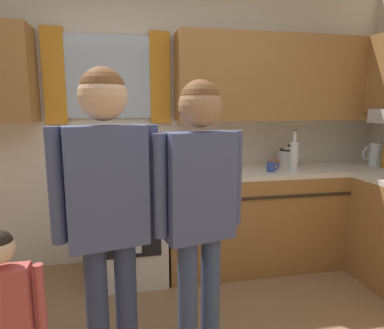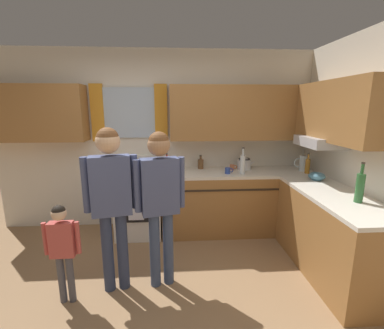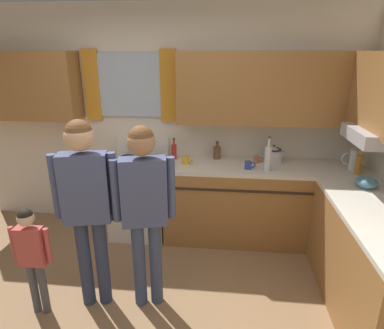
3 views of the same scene
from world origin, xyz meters
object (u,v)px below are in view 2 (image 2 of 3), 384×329
at_px(stove_oven, 139,202).
at_px(mug_cobalt_blue, 228,171).
at_px(bottle_wine_green, 360,187).
at_px(stovetop_kettle, 244,163).
at_px(bottle_sauce_red, 167,164).
at_px(bottle_tall_clear, 243,164).
at_px(cup_terracotta, 232,167).
at_px(bottle_squat_brown, 201,164).
at_px(mug_mustard_yellow, 178,170).
at_px(small_child, 62,243).
at_px(water_pitcher, 303,163).
at_px(bottle_oil_amber, 308,166).
at_px(mixing_bowl, 317,176).
at_px(adult_holding_child, 111,192).
at_px(adult_in_plaid, 160,192).

bearing_deg(stove_oven, mug_cobalt_blue, -6.25).
height_order(bottle_wine_green, stovetop_kettle, bottle_wine_green).
relative_size(bottle_sauce_red, stovetop_kettle, 0.90).
bearing_deg(bottle_tall_clear, cup_terracotta, 109.07).
distance_m(bottle_squat_brown, mug_mustard_yellow, 0.41).
bearing_deg(stove_oven, bottle_wine_green, -30.01).
bearing_deg(mug_cobalt_blue, bottle_sauce_red, 162.53).
bearing_deg(small_child, bottle_sauce_red, 58.95).
height_order(mug_mustard_yellow, water_pitcher, water_pitcher).
relative_size(bottle_wine_green, mug_mustard_yellow, 3.28).
height_order(stove_oven, bottle_oil_amber, bottle_oil_amber).
bearing_deg(bottle_sauce_red, mug_mustard_yellow, -47.41).
distance_m(cup_terracotta, mixing_bowl, 1.12).
distance_m(mixing_bowl, adult_holding_child, 2.48).
bearing_deg(adult_in_plaid, bottle_squat_brown, 68.95).
relative_size(bottle_tall_clear, mixing_bowl, 1.83).
relative_size(bottle_wine_green, mixing_bowl, 1.96).
height_order(bottle_wine_green, bottle_squat_brown, bottle_wine_green).
xyz_separation_m(cup_terracotta, adult_holding_child, (-1.43, -1.30, 0.08)).
relative_size(bottle_squat_brown, small_child, 0.21).
relative_size(bottle_squat_brown, stovetop_kettle, 0.75).
bearing_deg(adult_holding_child, cup_terracotta, 42.25).
bearing_deg(water_pitcher, bottle_tall_clear, -172.47).
bearing_deg(small_child, adult_in_plaid, 13.08).
bearing_deg(cup_terracotta, mug_mustard_yellow, -170.85).
xyz_separation_m(bottle_oil_amber, water_pitcher, (0.00, 0.14, 0.00)).
height_order(mug_mustard_yellow, adult_in_plaid, adult_in_plaid).
distance_m(stovetop_kettle, mixing_bowl, 0.99).
xyz_separation_m(bottle_wine_green, cup_terracotta, (-0.93, 1.40, -0.11)).
xyz_separation_m(stove_oven, bottle_sauce_red, (0.40, 0.13, 0.53)).
bearing_deg(adult_in_plaid, mug_cobalt_blue, 50.02).
bearing_deg(bottle_oil_amber, cup_terracotta, 164.88).
distance_m(stove_oven, bottle_squat_brown, 1.05).
height_order(mug_cobalt_blue, mixing_bowl, mixing_bowl).
relative_size(bottle_sauce_red, small_child, 0.26).
bearing_deg(bottle_sauce_red, adult_holding_child, -109.71).
bearing_deg(mixing_bowl, water_pitcher, 84.29).
bearing_deg(mixing_bowl, stovetop_kettle, 140.12).
distance_m(bottle_wine_green, bottle_sauce_red, 2.37).
xyz_separation_m(mug_mustard_yellow, mixing_bowl, (1.73, -0.48, 0.00)).
height_order(bottle_tall_clear, water_pitcher, bottle_tall_clear).
distance_m(stove_oven, adult_in_plaid, 1.34).
height_order(bottle_oil_amber, bottle_wine_green, bottle_wine_green).
bearing_deg(adult_holding_child, bottle_wine_green, -2.30).
bearing_deg(stovetop_kettle, water_pitcher, -10.96).
distance_m(stove_oven, stovetop_kettle, 1.62).
height_order(bottle_oil_amber, cup_terracotta, bottle_oil_amber).
height_order(stovetop_kettle, mixing_bowl, stovetop_kettle).
distance_m(bottle_wine_green, mug_cobalt_blue, 1.57).
xyz_separation_m(water_pitcher, small_child, (-2.85, -1.34, -0.41)).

